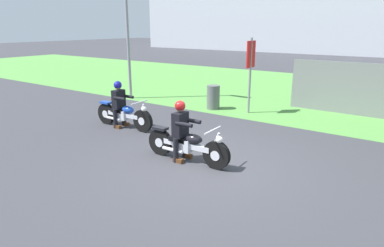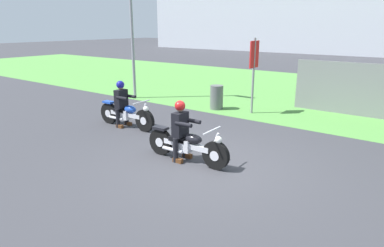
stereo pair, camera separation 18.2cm
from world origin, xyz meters
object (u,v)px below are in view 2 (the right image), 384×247
Objects in this scene: motorcycle_follow at (126,115)px; streetlight_pole at (133,6)px; rider_lead at (181,126)px; sign_banner at (254,64)px; rider_follow at (122,100)px; motorcycle_lead at (187,145)px; trash_can at (217,97)px.

motorcycle_follow is 0.36× the size of streetlight_pole.
streetlight_pole is (-5.82, 4.31, 2.93)m from rider_lead.
streetlight_pole is (-2.87, 3.25, 3.35)m from motorcycle_follow.
rider_follow is at bearing -122.33° from sign_banner.
motorcycle_lead is 1.00× the size of motorcycle_follow.
rider_follow is 1.59× the size of trash_can.
rider_lead is at bearing -20.10° from rider_follow.
motorcycle_follow is at bearing -120.51° from sign_banner.
sign_banner is (5.13, 0.58, -2.02)m from streetlight_pole.
rider_lead is 3.30m from rider_follow.
motorcycle_follow reaches higher than motorcycle_lead.
sign_banner is (-0.69, 4.90, 0.91)m from rider_lead.
streetlight_pole reaches higher than rider_lead.
rider_lead is 0.54× the size of sign_banner.
sign_banner is at bearing 56.33° from rider_follow.
motorcycle_follow is 5.48m from streetlight_pole.
rider_lead is 1.58× the size of trash_can.
sign_banner is (1.33, 0.22, 1.28)m from trash_can.
motorcycle_lead is 5.16m from trash_can.
trash_can is 1.86m from sign_banner.
streetlight_pole is at bearing 142.92° from motorcycle_lead.
motorcycle_lead is at bearing -80.03° from sign_banner.
rider_follow is 0.23× the size of streetlight_pole.
rider_follow is at bearing -50.30° from streetlight_pole.
motorcycle_lead is 5.15m from sign_banner.
rider_follow reaches higher than trash_can.
motorcycle_follow is at bearing -104.42° from trash_can.
rider_follow is 3.80m from trash_can.
motorcycle_lead is at bearing -0.84° from rider_lead.
rider_lead reaches higher than motorcycle_lead.
motorcycle_follow is at bearing -0.81° from rider_follow.
rider_follow reaches higher than motorcycle_follow.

